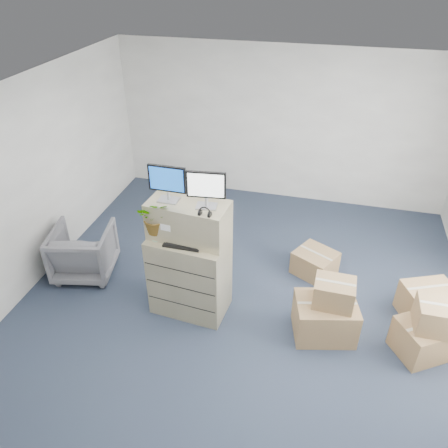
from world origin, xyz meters
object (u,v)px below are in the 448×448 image
Objects in this scene: keyboard at (183,244)px; office_chair at (83,249)px; water_bottle at (195,228)px; filing_cabinet_lower at (190,275)px; monitor_right at (206,188)px; potted_plant at (157,220)px; monitor_left at (167,181)px.

keyboard is 0.54× the size of office_chair.
water_bottle is at bearing 64.32° from keyboard.
filing_cabinet_lower is 1.33× the size of office_chair.
monitor_right is 0.83× the size of potted_plant.
filing_cabinet_lower is 0.89m from potted_plant.
filing_cabinet_lower is at bearing -11.92° from monitor_left.
filing_cabinet_lower is at bearing 82.49° from keyboard.
monitor_left is 0.83× the size of potted_plant.
keyboard is 0.43m from potted_plant.
monitor_left reaches higher than water_bottle.
keyboard is at bearing -12.80° from potted_plant.
monitor_right reaches higher than office_chair.
monitor_right is at bearing 8.12° from potted_plant.
potted_plant reaches higher than filing_cabinet_lower.
filing_cabinet_lower is 2.47× the size of monitor_right.
water_bottle is at bearing 159.90° from office_chair.
keyboard reaches higher than office_chair.
potted_plant is at bearing 167.41° from keyboard.
water_bottle is at bearing 43.11° from filing_cabinet_lower.
keyboard reaches higher than filing_cabinet_lower.
monitor_left is at bearing 41.67° from potted_plant.
water_bottle reaches higher than office_chair.
water_bottle is (-0.16, 0.04, -0.59)m from monitor_right.
monitor_left is at bearing -178.69° from water_bottle.
water_bottle is at bearing 15.44° from potted_plant.
monitor_right is 1.63× the size of water_bottle.
filing_cabinet_lower is at bearing 9.60° from potted_plant.
monitor_right is 0.78m from potted_plant.
monitor_right is 0.62m from water_bottle.
potted_plant is (-0.60, -0.09, -0.48)m from monitor_right.
keyboard is (-0.26, -0.16, -0.72)m from monitor_right.
office_chair is at bearing 165.34° from keyboard.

